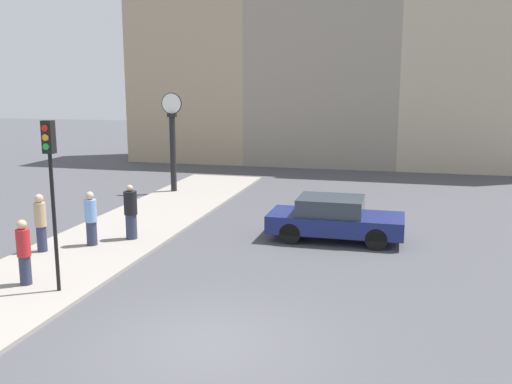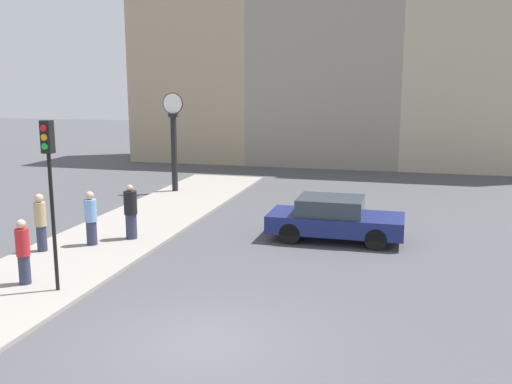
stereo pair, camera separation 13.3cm
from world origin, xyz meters
TOP-DOWN VIEW (x-y plane):
  - ground_plane at (0.00, 0.00)m, footprint 120.00×120.00m
  - sidewalk_corner at (-5.46, 8.49)m, footprint 3.79×20.97m
  - building_row at (0.35, 25.80)m, footprint 26.90×5.00m
  - sedan_car at (1.55, 8.13)m, footprint 4.31×1.86m
  - traffic_light_near at (-4.32, 1.60)m, footprint 0.26×0.24m
  - street_clock at (-6.56, 14.25)m, footprint 0.96×0.35m
  - pedestrian_tan_coat at (-6.66, 4.35)m, footprint 0.34×0.34m
  - pedestrian_blue_stripe at (-5.58, 5.32)m, footprint 0.37×0.37m
  - pedestrian_black_jacket at (-4.72, 6.29)m, footprint 0.42×0.42m
  - pedestrian_red_top at (-5.35, 1.79)m, footprint 0.34×0.34m

SIDE VIEW (x-z plane):
  - ground_plane at x=0.00m, z-range 0.00..0.00m
  - sidewalk_corner at x=-5.46m, z-range 0.00..0.10m
  - sedan_car at x=1.55m, z-range 0.01..1.42m
  - pedestrian_red_top at x=-5.35m, z-range 0.11..1.76m
  - pedestrian_blue_stripe at x=-5.58m, z-range 0.10..1.78m
  - pedestrian_black_jacket at x=-4.72m, z-range 0.09..1.85m
  - pedestrian_tan_coat at x=-6.66m, z-range 0.12..1.85m
  - street_clock at x=-6.56m, z-range 0.20..4.68m
  - traffic_light_near at x=-4.32m, z-range 0.97..5.06m
  - building_row at x=0.35m, z-range -0.48..13.79m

